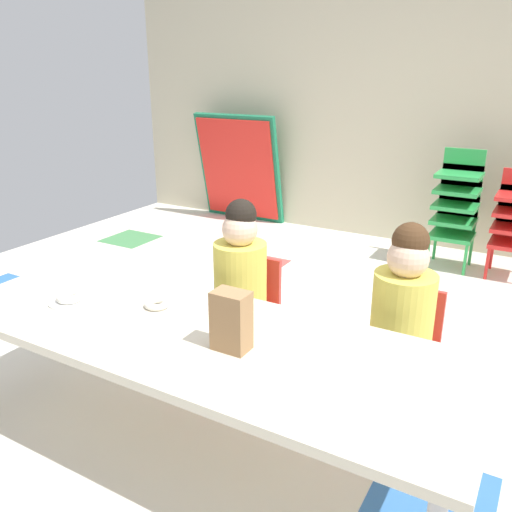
{
  "coord_description": "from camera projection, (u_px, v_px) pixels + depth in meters",
  "views": [
    {
      "loc": [
        1.1,
        -2.13,
        1.5
      ],
      "look_at": [
        0.13,
        -0.43,
        0.8
      ],
      "focal_mm": 37.09,
      "sensor_mm": 36.0,
      "label": 1
    }
  ],
  "objects": [
    {
      "name": "kid_chair_green_stack",
      "position": [
        457.0,
        203.0,
        4.09
      ],
      "size": [
        0.32,
        0.3,
        0.92
      ],
      "color": "green",
      "rests_on": "ground_plane"
    },
    {
      "name": "seated_child_near_camera",
      "position": [
        241.0,
        273.0,
        2.59
      ],
      "size": [
        0.32,
        0.31,
        0.92
      ],
      "color": "red",
      "rests_on": "ground_plane"
    },
    {
      "name": "folded_activity_table",
      "position": [
        239.0,
        169.0,
        5.35
      ],
      "size": [
        0.9,
        0.29,
        1.09
      ],
      "color": "#19724C",
      "rests_on": "ground_plane"
    },
    {
      "name": "paper_plate_near_edge",
      "position": [
        70.0,
        301.0,
        2.27
      ],
      "size": [
        0.18,
        0.18,
        0.01
      ],
      "primitive_type": "cylinder",
      "color": "white",
      "rests_on": "craft_table"
    },
    {
      "name": "craft_table",
      "position": [
        195.0,
        340.0,
        2.03
      ],
      "size": [
        2.13,
        0.75,
        0.55
      ],
      "color": "beige",
      "rests_on": "ground_plane"
    },
    {
      "name": "paper_bag_brown",
      "position": [
        231.0,
        321.0,
        1.86
      ],
      "size": [
        0.13,
        0.09,
        0.22
      ],
      "primitive_type": "cube",
      "color": "#9E754C",
      "rests_on": "craft_table"
    },
    {
      "name": "donut_powdered_loose",
      "position": [
        157.0,
        304.0,
        2.22
      ],
      "size": [
        0.11,
        0.11,
        0.03
      ],
      "primitive_type": "torus",
      "color": "white",
      "rests_on": "craft_table"
    },
    {
      "name": "donut_powdered_on_plate",
      "position": [
        70.0,
        297.0,
        2.26
      ],
      "size": [
        0.11,
        0.11,
        0.03
      ],
      "primitive_type": "torus",
      "color": "white",
      "rests_on": "craft_table"
    },
    {
      "name": "back_wall",
      "position": [
        424.0,
        84.0,
        4.43
      ],
      "size": [
        5.88,
        0.1,
        2.75
      ],
      "primitive_type": "cube",
      "color": "beige",
      "rests_on": "ground_plane"
    },
    {
      "name": "seated_child_middle_seat",
      "position": [
        403.0,
        308.0,
        2.21
      ],
      "size": [
        0.32,
        0.32,
        0.92
      ],
      "color": "red",
      "rests_on": "ground_plane"
    },
    {
      "name": "ground_plane",
      "position": [
        275.0,
        374.0,
        2.77
      ],
      "size": [
        5.88,
        5.22,
        0.02
      ],
      "color": "silver"
    }
  ]
}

